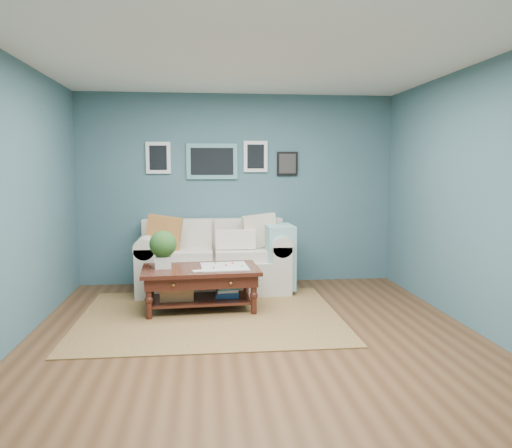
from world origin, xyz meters
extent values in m
plane|color=brown|center=(0.00, 0.00, 0.00)|extent=(5.00, 5.00, 0.00)
plane|color=white|center=(0.00, 0.00, 2.70)|extent=(5.00, 5.00, 0.00)
cube|color=#385C63|center=(0.00, 2.50, 1.35)|extent=(4.50, 0.02, 2.70)
cube|color=#385C63|center=(0.00, -2.50, 1.35)|extent=(4.50, 0.02, 2.70)
cube|color=#385C63|center=(-2.25, 0.00, 1.35)|extent=(0.02, 5.00, 2.70)
cube|color=#385C63|center=(2.25, 0.00, 1.35)|extent=(0.02, 5.00, 2.70)
cube|color=#5A9696|center=(-0.36, 2.48, 1.75)|extent=(0.72, 0.03, 0.50)
cube|color=black|center=(-0.36, 2.46, 1.75)|extent=(0.60, 0.01, 0.38)
cube|color=white|center=(-1.11, 2.48, 1.80)|extent=(0.34, 0.03, 0.44)
cube|color=white|center=(0.26, 2.48, 1.82)|extent=(0.34, 0.03, 0.44)
cube|color=black|center=(0.72, 2.48, 1.72)|extent=(0.30, 0.03, 0.34)
cube|color=brown|center=(-0.43, 0.80, 0.01)|extent=(2.87, 2.30, 0.01)
cube|color=beige|center=(-0.36, 1.99, 0.22)|extent=(1.49, 0.92, 0.44)
cube|color=beige|center=(-0.36, 2.35, 0.69)|extent=(1.95, 0.23, 0.50)
cube|color=beige|center=(-1.24, 1.99, 0.33)|extent=(0.25, 0.92, 0.65)
cube|color=beige|center=(0.51, 1.99, 0.33)|extent=(0.25, 0.92, 0.65)
cylinder|color=beige|center=(-1.24, 1.99, 0.65)|extent=(0.27, 0.92, 0.27)
cylinder|color=beige|center=(0.51, 1.99, 0.65)|extent=(0.27, 0.92, 0.27)
cube|color=beige|center=(-0.76, 1.93, 0.51)|extent=(0.76, 0.59, 0.14)
cube|color=beige|center=(0.03, 1.93, 0.51)|extent=(0.76, 0.59, 0.14)
cube|color=beige|center=(-0.76, 2.22, 0.77)|extent=(0.76, 0.13, 0.38)
cube|color=beige|center=(0.03, 2.22, 0.77)|extent=(0.76, 0.13, 0.38)
cube|color=#BB652C|center=(-1.02, 1.94, 0.81)|extent=(0.51, 0.18, 0.50)
cube|color=beige|center=(0.27, 2.01, 0.81)|extent=(0.50, 0.19, 0.48)
cube|color=beige|center=(-0.07, 1.89, 0.71)|extent=(0.52, 0.13, 0.25)
cube|color=#89C1BB|center=(0.51, 1.86, 0.48)|extent=(0.36, 0.58, 0.84)
cube|color=black|center=(-0.54, 1.08, 0.48)|extent=(1.39, 0.86, 0.04)
cube|color=black|center=(-0.54, 1.08, 0.39)|extent=(1.29, 0.77, 0.13)
cube|color=black|center=(-0.54, 1.08, 0.13)|extent=(1.17, 0.65, 0.03)
sphere|color=gold|center=(-0.83, 0.71, 0.39)|extent=(0.03, 0.03, 0.03)
sphere|color=gold|center=(-0.20, 0.74, 0.39)|extent=(0.03, 0.03, 0.03)
cylinder|color=black|center=(-1.10, 0.75, 0.23)|extent=(0.07, 0.07, 0.46)
cylinder|color=black|center=(0.06, 0.82, 0.23)|extent=(0.07, 0.07, 0.46)
cylinder|color=black|center=(-1.13, 1.35, 0.23)|extent=(0.07, 0.07, 0.46)
cylinder|color=black|center=(0.03, 1.42, 0.23)|extent=(0.07, 0.07, 0.46)
cube|color=silver|center=(-0.96, 1.12, 0.57)|extent=(0.19, 0.19, 0.13)
sphere|color=#25501D|center=(-0.96, 1.12, 0.78)|extent=(0.31, 0.31, 0.31)
cube|color=beige|center=(-0.26, 1.10, 0.51)|extent=(0.57, 0.57, 0.01)
cube|color=#AB7654|center=(-0.82, 1.07, 0.25)|extent=(0.40, 0.29, 0.22)
cube|color=navy|center=(-0.22, 1.13, 0.20)|extent=(0.28, 0.22, 0.13)
camera|label=1|loc=(-0.49, -4.66, 1.66)|focal=35.00mm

